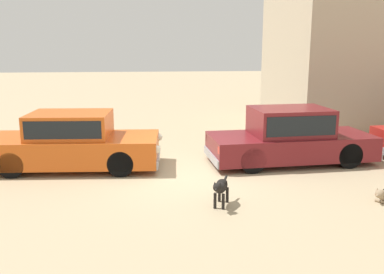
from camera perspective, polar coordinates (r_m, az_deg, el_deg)
ground_plane at (r=10.50m, az=-0.87°, el=-5.06°), size 80.00×80.00×0.00m
parked_sedan_nearest at (r=11.30m, az=-15.74°, el=-0.52°), size 4.56×2.02×1.45m
parked_sedan_second at (r=11.68m, az=13.03°, el=0.11°), size 4.57×2.02×1.49m
stray_dog_spotted at (r=8.42m, az=3.91°, el=-6.70°), size 0.44×0.92×0.61m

